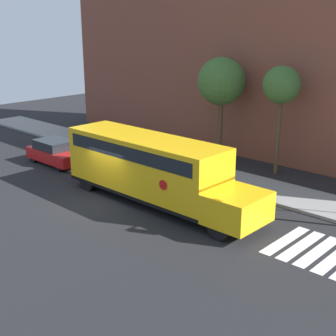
{
  "coord_description": "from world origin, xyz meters",
  "views": [
    {
      "loc": [
        17.03,
        -13.73,
        8.4
      ],
      "look_at": [
        2.49,
        1.8,
        1.76
      ],
      "focal_mm": 50.0,
      "sensor_mm": 36.0,
      "label": 1
    }
  ],
  "objects_px": {
    "tree_near_sidewalk": "(281,86)",
    "tree_far_sidewalk": "(221,82)",
    "parked_car": "(56,152)",
    "school_bus": "(152,166)"
  },
  "relations": [
    {
      "from": "tree_far_sidewalk",
      "to": "parked_car",
      "type": "bearing_deg",
      "value": -133.36
    },
    {
      "from": "parked_car",
      "to": "tree_far_sidewalk",
      "type": "relative_size",
      "value": 0.63
    },
    {
      "from": "tree_near_sidewalk",
      "to": "tree_far_sidewalk",
      "type": "distance_m",
      "value": 4.04
    },
    {
      "from": "tree_near_sidewalk",
      "to": "tree_far_sidewalk",
      "type": "height_order",
      "value": "tree_far_sidewalk"
    },
    {
      "from": "tree_near_sidewalk",
      "to": "tree_far_sidewalk",
      "type": "bearing_deg",
      "value": -178.77
    },
    {
      "from": "school_bus",
      "to": "tree_near_sidewalk",
      "type": "bearing_deg",
      "value": 75.74
    },
    {
      "from": "parked_car",
      "to": "tree_near_sidewalk",
      "type": "distance_m",
      "value": 14.01
    },
    {
      "from": "school_bus",
      "to": "parked_car",
      "type": "height_order",
      "value": "school_bus"
    },
    {
      "from": "parked_car",
      "to": "tree_far_sidewalk",
      "type": "bearing_deg",
      "value": 46.64
    },
    {
      "from": "school_bus",
      "to": "tree_near_sidewalk",
      "type": "height_order",
      "value": "tree_near_sidewalk"
    }
  ]
}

